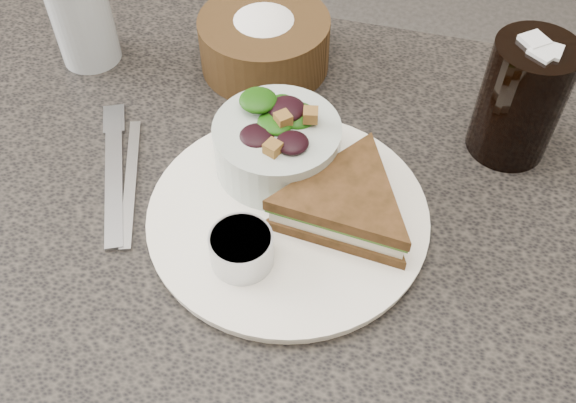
{
  "coord_description": "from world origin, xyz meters",
  "views": [
    {
      "loc": [
        0.15,
        -0.41,
        1.28
      ],
      "look_at": [
        0.05,
        -0.01,
        0.78
      ],
      "focal_mm": 40.0,
      "sensor_mm": 36.0,
      "label": 1
    }
  ],
  "objects_px": {
    "dinner_plate": "(288,216)",
    "water_glass": "(83,20)",
    "salad_bowl": "(277,139)",
    "cola_glass": "(522,96)",
    "sandwich": "(347,204)",
    "dressing_ramekin": "(242,249)",
    "dining_table": "(261,356)",
    "bread_basket": "(264,35)"
  },
  "relations": [
    {
      "from": "salad_bowl",
      "to": "water_glass",
      "type": "height_order",
      "value": "water_glass"
    },
    {
      "from": "bread_basket",
      "to": "water_glass",
      "type": "xyz_separation_m",
      "value": [
        -0.22,
        -0.04,
        0.01
      ]
    },
    {
      "from": "dining_table",
      "to": "water_glass",
      "type": "relative_size",
      "value": 8.78
    },
    {
      "from": "dining_table",
      "to": "cola_glass",
      "type": "bearing_deg",
      "value": 31.19
    },
    {
      "from": "dining_table",
      "to": "sandwich",
      "type": "distance_m",
      "value": 0.42
    },
    {
      "from": "dinner_plate",
      "to": "cola_glass",
      "type": "xyz_separation_m",
      "value": [
        0.21,
        0.17,
        0.07
      ]
    },
    {
      "from": "dinner_plate",
      "to": "dressing_ramekin",
      "type": "bearing_deg",
      "value": -111.45
    },
    {
      "from": "dressing_ramekin",
      "to": "water_glass",
      "type": "xyz_separation_m",
      "value": [
        -0.29,
        0.26,
        0.03
      ]
    },
    {
      "from": "water_glass",
      "to": "cola_glass",
      "type": "bearing_deg",
      "value": -2.56
    },
    {
      "from": "salad_bowl",
      "to": "cola_glass",
      "type": "height_order",
      "value": "cola_glass"
    },
    {
      "from": "cola_glass",
      "to": "sandwich",
      "type": "bearing_deg",
      "value": -133.47
    },
    {
      "from": "sandwich",
      "to": "bread_basket",
      "type": "height_order",
      "value": "bread_basket"
    },
    {
      "from": "dressing_ramekin",
      "to": "water_glass",
      "type": "relative_size",
      "value": 0.54
    },
    {
      "from": "cola_glass",
      "to": "salad_bowl",
      "type": "bearing_deg",
      "value": -155.71
    },
    {
      "from": "bread_basket",
      "to": "sandwich",
      "type": "bearing_deg",
      "value": -56.31
    },
    {
      "from": "dressing_ramekin",
      "to": "cola_glass",
      "type": "bearing_deg",
      "value": 44.98
    },
    {
      "from": "bread_basket",
      "to": "salad_bowl",
      "type": "bearing_deg",
      "value": -69.36
    },
    {
      "from": "dinner_plate",
      "to": "sandwich",
      "type": "xyz_separation_m",
      "value": [
        0.06,
        0.01,
        0.03
      ]
    },
    {
      "from": "dining_table",
      "to": "water_glass",
      "type": "distance_m",
      "value": 0.54
    },
    {
      "from": "salad_bowl",
      "to": "bread_basket",
      "type": "bearing_deg",
      "value": 110.64
    },
    {
      "from": "sandwich",
      "to": "cola_glass",
      "type": "xyz_separation_m",
      "value": [
        0.16,
        0.16,
        0.04
      ]
    },
    {
      "from": "salad_bowl",
      "to": "cola_glass",
      "type": "relative_size",
      "value": 0.9
    },
    {
      "from": "sandwich",
      "to": "bread_basket",
      "type": "bearing_deg",
      "value": 128.84
    },
    {
      "from": "water_glass",
      "to": "sandwich",
      "type": "bearing_deg",
      "value": -26.31
    },
    {
      "from": "cola_glass",
      "to": "water_glass",
      "type": "distance_m",
      "value": 0.54
    },
    {
      "from": "dinner_plate",
      "to": "bread_basket",
      "type": "relative_size",
      "value": 1.75
    },
    {
      "from": "dining_table",
      "to": "cola_glass",
      "type": "height_order",
      "value": "cola_glass"
    },
    {
      "from": "dressing_ramekin",
      "to": "sandwich",
      "type": "bearing_deg",
      "value": 41.94
    },
    {
      "from": "bread_basket",
      "to": "water_glass",
      "type": "distance_m",
      "value": 0.23
    },
    {
      "from": "dining_table",
      "to": "salad_bowl",
      "type": "height_order",
      "value": "salad_bowl"
    },
    {
      "from": "salad_bowl",
      "to": "bread_basket",
      "type": "relative_size",
      "value": 0.82
    },
    {
      "from": "dinner_plate",
      "to": "bread_basket",
      "type": "distance_m",
      "value": 0.26
    },
    {
      "from": "dining_table",
      "to": "dinner_plate",
      "type": "xyz_separation_m",
      "value": [
        0.05,
        -0.01,
        0.38
      ]
    },
    {
      "from": "dressing_ramekin",
      "to": "cola_glass",
      "type": "distance_m",
      "value": 0.34
    },
    {
      "from": "cola_glass",
      "to": "bread_basket",
      "type": "bearing_deg",
      "value": 167.51
    },
    {
      "from": "sandwich",
      "to": "dressing_ramekin",
      "type": "height_order",
      "value": "sandwich"
    },
    {
      "from": "dinner_plate",
      "to": "water_glass",
      "type": "relative_size",
      "value": 2.54
    },
    {
      "from": "salad_bowl",
      "to": "dressing_ramekin",
      "type": "bearing_deg",
      "value": -89.29
    },
    {
      "from": "salad_bowl",
      "to": "dinner_plate",
      "type": "bearing_deg",
      "value": -65.01
    },
    {
      "from": "sandwich",
      "to": "salad_bowl",
      "type": "xyz_separation_m",
      "value": [
        -0.09,
        0.05,
        0.02
      ]
    },
    {
      "from": "sandwich",
      "to": "salad_bowl",
      "type": "height_order",
      "value": "salad_bowl"
    },
    {
      "from": "cola_glass",
      "to": "dinner_plate",
      "type": "bearing_deg",
      "value": -141.27
    }
  ]
}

